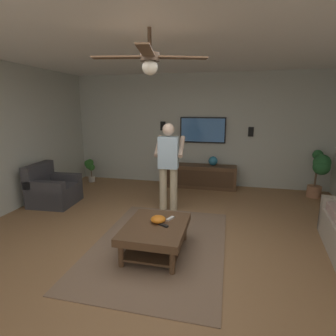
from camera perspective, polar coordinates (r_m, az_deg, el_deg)
name	(u,v)px	position (r m, az deg, el deg)	size (l,w,h in m)	color
ground_plane	(163,252)	(3.77, -1.17, -17.60)	(8.16, 8.16, 0.00)	olive
wall_back_tv	(196,130)	(6.67, 6.13, 8.09)	(0.10, 6.44, 2.72)	#B2B7AD
ceiling_slab	(161,30)	(3.36, -1.42, 27.65)	(7.00, 6.44, 0.10)	white
area_rug	(160,245)	(3.93, -1.84, -16.17)	(2.60, 1.81, 0.01)	#7A604C
armchair	(53,190)	(5.84, -23.58, -4.46)	(0.85, 0.86, 0.82)	#38383D
coffee_table	(156,232)	(3.62, -2.71, -13.66)	(1.00, 0.80, 0.40)	#513823
media_console	(200,176)	(6.51, 7.00, -1.77)	(0.45, 1.70, 0.55)	#513823
tv	(203,130)	(6.56, 7.50, 8.12)	(0.05, 1.11, 0.62)	black
person_standing	(169,162)	(4.88, 0.12, 1.32)	(0.56, 0.56, 1.64)	#C6B793
potted_plant_tall	(320,169)	(6.48, 29.91, -0.10)	(0.52, 0.38, 1.02)	#9E6B4C
potted_plant_short	(90,167)	(7.19, -16.45, 0.25)	(0.22, 0.29, 0.60)	#B7B2A8
bowl	(158,219)	(3.63, -2.12, -10.98)	(0.20, 0.20, 0.09)	orange
remote_white	(170,219)	(3.73, 0.46, -10.85)	(0.15, 0.04, 0.02)	white
remote_black	(163,225)	(3.54, -1.03, -12.20)	(0.15, 0.04, 0.02)	black
vase_round	(213,161)	(6.45, 9.69, 1.52)	(0.22, 0.22, 0.22)	teal
wall_speaker_left	(251,132)	(6.56, 17.44, 7.47)	(0.06, 0.12, 0.22)	black
wall_speaker_right	(163,126)	(6.73, -1.10, 9.06)	(0.06, 0.12, 0.22)	black
ceiling_fan	(150,60)	(2.94, -4.00, 22.19)	(1.19, 1.19, 0.46)	#4C3828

